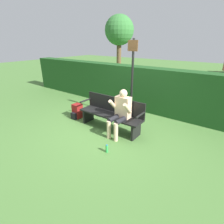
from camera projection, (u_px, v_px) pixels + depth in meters
ground_plane at (110, 129)px, 5.18m from camera, size 40.00×40.00×0.00m
hedge_back at (144, 89)px, 6.42m from camera, size 12.00×0.60×1.56m
park_bench at (111, 113)px, 5.05m from camera, size 1.97×0.49×0.93m
person_seated at (121, 111)px, 4.64m from camera, size 0.54×0.65×1.25m
backpack at (77, 111)px, 5.83m from camera, size 0.27×0.35×0.48m
water_bottle at (107, 149)px, 4.06m from camera, size 0.06×0.06×0.20m
signpost at (132, 76)px, 5.33m from camera, size 0.32×0.09×2.49m
tree at (119, 31)px, 10.90m from camera, size 1.82×1.82×3.92m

